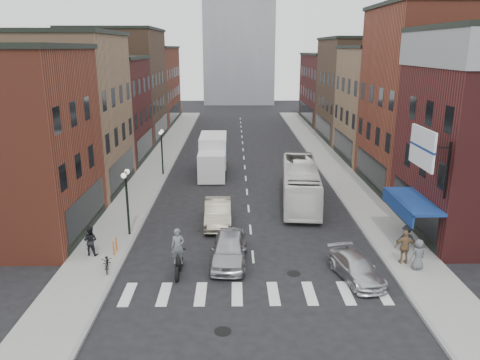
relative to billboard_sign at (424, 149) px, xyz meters
name	(u,v)px	position (x,y,z in m)	size (l,w,h in m)	color
ground	(254,265)	(-8.59, -0.50, -6.13)	(160.00, 160.00, 0.00)	black
sidewalk_left	(158,164)	(-17.09, 21.50, -6.06)	(3.00, 74.00, 0.15)	gray
sidewalk_right	(331,164)	(-0.09, 21.50, -6.06)	(3.00, 74.00, 0.15)	gray
curb_left	(173,165)	(-15.59, 21.50, -6.13)	(0.20, 74.00, 0.16)	gray
curb_right	(316,164)	(-1.59, 21.50, -6.13)	(0.20, 74.00, 0.16)	gray
crosswalk_stripes	(256,294)	(-8.59, -3.50, -6.13)	(12.00, 2.20, 0.01)	silver
bldg_left_mid_a	(54,113)	(-23.58, 13.50, 0.02)	(10.30, 10.20, 12.30)	#A07958
bldg_left_mid_b	(93,110)	(-23.58, 23.50, -0.98)	(10.30, 10.20, 10.30)	#4E1B1C
bldg_left_far_a	(118,86)	(-23.58, 34.50, 0.52)	(10.30, 12.20, 13.30)	brown
bldg_left_far_b	(141,85)	(-23.58, 48.50, -0.48)	(10.30, 16.20, 11.30)	brown
bldg_right_mid_a	(439,100)	(6.41, 13.50, 1.02)	(10.30, 10.20, 14.30)	brown
bldg_right_mid_b	(395,104)	(6.41, 23.50, -0.48)	(10.30, 10.20, 11.30)	#A07958
bldg_right_far_a	(365,90)	(6.41, 34.50, 0.02)	(10.30, 12.20, 12.30)	brown
bldg_right_far_b	(340,88)	(6.41, 48.50, -0.98)	(10.30, 16.20, 10.30)	#4E1B1C
awning_blue	(409,202)	(0.34, 2.00, -3.50)	(1.80, 5.00, 0.78)	navy
billboard_sign	(424,149)	(0.00, 0.00, 0.00)	(1.52, 3.00, 3.70)	black
streetlamp_near	(127,191)	(-15.99, 3.50, -3.22)	(0.32, 1.22, 4.11)	black
streetlamp_far	(162,144)	(-15.99, 17.50, -3.22)	(0.32, 1.22, 4.11)	black
bike_rack	(115,246)	(-16.19, 0.80, -5.58)	(0.08, 0.68, 0.80)	#D8590C
box_truck	(213,156)	(-11.51, 18.12, -4.46)	(2.46, 7.78, 3.38)	silver
motorcycle_rider	(178,253)	(-12.42, -1.45, -4.99)	(0.70, 2.40, 2.44)	black
transit_bus	(300,183)	(-4.73, 9.93, -4.68)	(2.45, 10.46, 2.91)	white
sedan_left_near	(229,249)	(-9.88, -0.19, -5.35)	(1.85, 4.61, 1.57)	#B2B2B7
sedan_left_far	(218,212)	(-10.67, 5.50, -5.34)	(1.67, 4.80, 1.58)	#AFA78E
curb_car	(356,268)	(-3.59, -2.11, -5.55)	(1.64, 4.02, 1.17)	silver
parked_bicycle	(107,262)	(-16.09, -1.25, -5.58)	(0.54, 1.54, 0.81)	black
ped_left_solo	(90,241)	(-17.43, 0.57, -5.16)	(0.80, 0.46, 1.65)	black
ped_right_a	(406,239)	(-0.14, 0.65, -5.18)	(1.03, 0.51, 1.60)	black
ped_right_b	(405,247)	(-0.72, -0.69, -5.06)	(1.08, 0.54, 1.84)	olive
ped_right_c	(418,254)	(-0.27, -1.36, -5.18)	(0.78, 0.51, 1.60)	#56595D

